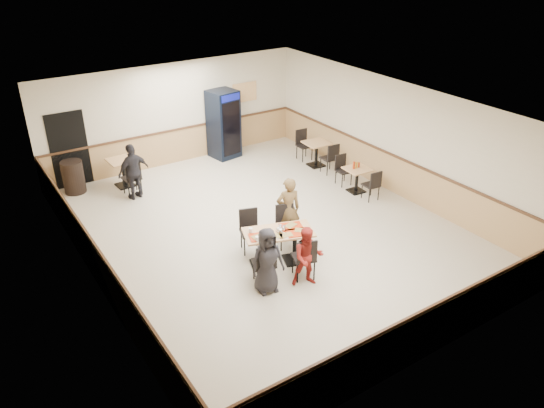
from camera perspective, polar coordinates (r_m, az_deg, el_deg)
ground at (r=12.58m, az=-0.64°, el=-2.78°), size 10.00×10.00×0.00m
room_shell at (r=15.11m, az=-0.20°, el=5.06°), size 10.00×10.00×10.00m
main_table at (r=11.12m, az=0.70°, el=-4.12°), size 1.59×1.14×0.77m
main_chairs at (r=11.12m, az=0.44°, el=-4.26°), size 1.75×2.00×0.98m
diner_woman_left at (r=10.21m, az=-0.53°, el=-6.11°), size 0.72×0.52×1.37m
diner_woman_right at (r=10.44m, az=3.88°, el=-5.69°), size 0.76×0.69×1.27m
diner_man_opposite at (r=11.83m, az=1.76°, el=-0.61°), size 0.64×0.51×1.54m
lone_diner at (r=14.21m, az=-14.66°, el=3.40°), size 0.94×0.55×1.51m
tabletop_clutter at (r=10.92m, az=0.86°, el=-3.03°), size 1.31×0.82×0.12m
side_table_near at (r=14.39m, az=9.14°, el=2.96°), size 0.67×0.67×0.68m
side_table_near_chair_south at (r=14.05m, az=10.59°, el=2.10°), size 0.42×0.42×0.86m
side_table_near_chair_north at (r=14.77m, az=7.74°, el=3.62°), size 0.42×0.42×0.86m
side_table_far at (r=15.88m, az=4.81°, el=5.78°), size 0.73×0.73×0.75m
side_table_far_chair_south at (r=15.46m, az=6.15°, el=5.00°), size 0.46×0.46×0.94m
side_table_far_chair_north at (r=16.33m, az=3.52°, el=6.36°), size 0.46×0.46×0.94m
condiment_caddy at (r=14.28m, az=9.00°, el=4.16°), size 0.23×0.06×0.20m
back_table at (r=15.08m, az=-15.71°, el=3.70°), size 0.77×0.77×0.78m
back_table_chair_lone at (r=14.54m, az=-14.90°, el=2.81°), size 0.48×0.48×0.99m
pepsi_cooler at (r=16.43m, az=-5.22°, el=8.55°), size 0.90×0.90×2.09m
trash_bin at (r=15.15m, az=-20.58°, el=2.74°), size 0.56×0.56×0.89m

